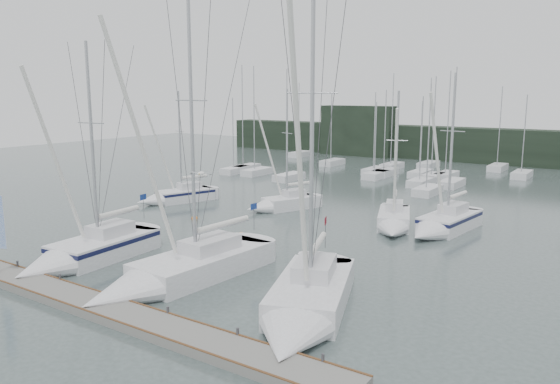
# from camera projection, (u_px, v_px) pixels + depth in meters

# --- Properties ---
(ground) EXTENTS (160.00, 160.00, 0.00)m
(ground) POSITION_uv_depth(u_px,v_px,m) (197.00, 286.00, 28.99)
(ground) COLOR #414F4D
(ground) RESTS_ON ground
(dock) EXTENTS (24.00, 2.00, 0.40)m
(dock) POSITION_uv_depth(u_px,v_px,m) (122.00, 314.00, 24.87)
(dock) COLOR slate
(dock) RESTS_ON ground
(far_treeline) EXTENTS (90.00, 4.00, 5.00)m
(far_treeline) POSITION_uv_depth(u_px,v_px,m) (488.00, 146.00, 79.07)
(far_treeline) COLOR black
(far_treeline) RESTS_ON ground
(far_building_left) EXTENTS (12.00, 3.00, 8.00)m
(far_building_left) POSITION_uv_depth(u_px,v_px,m) (358.00, 131.00, 88.18)
(far_building_left) COLOR black
(far_building_left) RESTS_ON ground
(mast_forest) EXTENTS (56.42, 26.65, 13.98)m
(mast_forest) POSITION_uv_depth(u_px,v_px,m) (425.00, 175.00, 64.87)
(mast_forest) COLOR silver
(mast_forest) RESTS_ON ground
(sailboat_near_left) EXTENTS (3.78, 10.10, 14.18)m
(sailboat_near_left) POSITION_uv_depth(u_px,v_px,m) (81.00, 254.00, 32.53)
(sailboat_near_left) COLOR silver
(sailboat_near_left) RESTS_ON ground
(sailboat_near_center) EXTENTS (4.33, 12.41, 16.62)m
(sailboat_near_center) POSITION_uv_depth(u_px,v_px,m) (167.00, 276.00, 28.81)
(sailboat_near_center) COLOR silver
(sailboat_near_center) RESTS_ON ground
(sailboat_near_right) EXTENTS (6.77, 11.07, 17.19)m
(sailboat_near_right) POSITION_uv_depth(u_px,v_px,m) (303.00, 310.00, 24.26)
(sailboat_near_right) COLOR silver
(sailboat_near_right) RESTS_ON ground
(sailboat_mid_a) EXTENTS (4.59, 7.78, 11.01)m
(sailboat_mid_a) POSITION_uv_depth(u_px,v_px,m) (173.00, 197.00, 50.90)
(sailboat_mid_a) COLOR silver
(sailboat_mid_a) RESTS_ON ground
(sailboat_mid_b) EXTENTS (4.70, 7.04, 11.15)m
(sailboat_mid_b) POSITION_uv_depth(u_px,v_px,m) (278.00, 204.00, 47.64)
(sailboat_mid_b) COLOR silver
(sailboat_mid_b) RESTS_ON ground
(sailboat_mid_c) EXTENTS (4.78, 7.72, 11.00)m
(sailboat_mid_c) POSITION_uv_depth(u_px,v_px,m) (393.00, 223.00, 40.75)
(sailboat_mid_c) COLOR silver
(sailboat_mid_c) RESTS_ON ground
(sailboat_mid_d) EXTENTS (3.69, 8.76, 12.39)m
(sailboat_mid_d) POSITION_uv_depth(u_px,v_px,m) (441.00, 225.00, 39.77)
(sailboat_mid_d) COLOR silver
(sailboat_mid_d) RESTS_ON ground
(buoy_a) EXTENTS (0.56, 0.56, 0.56)m
(buoy_a) POSITION_uv_depth(u_px,v_px,m) (241.00, 236.00, 39.16)
(buoy_a) COLOR orange
(buoy_a) RESTS_ON ground
(buoy_c) EXTENTS (0.53, 0.53, 0.53)m
(buoy_c) POSITION_uv_depth(u_px,v_px,m) (195.00, 219.00, 44.41)
(buoy_c) COLOR orange
(buoy_c) RESTS_ON ground
(seagull) EXTENTS (1.00, 0.49, 0.20)m
(seagull) POSITION_uv_depth(u_px,v_px,m) (201.00, 173.00, 26.56)
(seagull) COLOR white
(seagull) RESTS_ON ground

